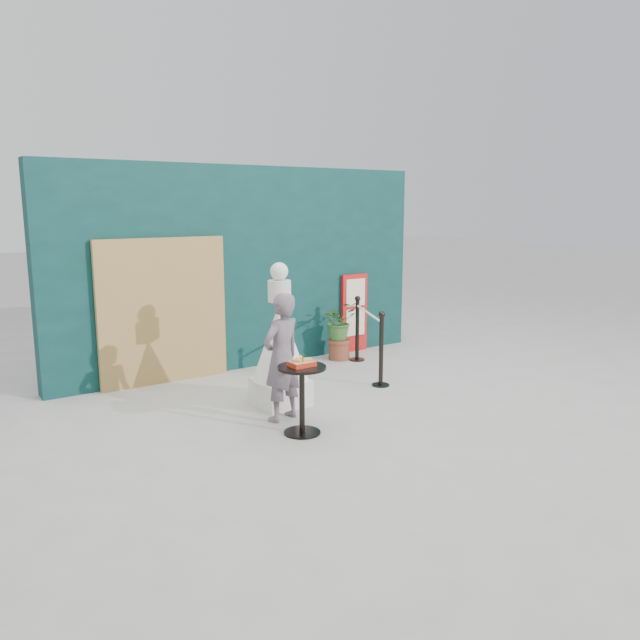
{
  "coord_description": "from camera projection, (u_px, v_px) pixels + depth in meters",
  "views": [
    {
      "loc": [
        -4.38,
        -5.18,
        2.44
      ],
      "look_at": [
        0.0,
        1.2,
        1.0
      ],
      "focal_mm": 35.0,
      "sensor_mm": 36.0,
      "label": 1
    }
  ],
  "objects": [
    {
      "name": "menu_board",
      "position": [
        354.0,
        313.0,
        10.42
      ],
      "size": [
        0.5,
        0.07,
        1.3
      ],
      "color": "red",
      "rests_on": "ground"
    },
    {
      "name": "food_basket",
      "position": [
        302.0,
        363.0,
        6.61
      ],
      "size": [
        0.26,
        0.19,
        0.11
      ],
      "color": "red",
      "rests_on": "cafe_table"
    },
    {
      "name": "cafe_table",
      "position": [
        302.0,
        389.0,
        6.66
      ],
      "size": [
        0.52,
        0.52,
        0.75
      ],
      "color": "black",
      "rests_on": "ground"
    },
    {
      "name": "bamboo_fence",
      "position": [
        164.0,
        311.0,
        8.51
      ],
      "size": [
        1.8,
        0.08,
        2.0
      ],
      "primitive_type": "cube",
      "color": "tan",
      "rests_on": "ground"
    },
    {
      "name": "woman",
      "position": [
        282.0,
        357.0,
        7.05
      ],
      "size": [
        0.61,
        0.48,
        1.47
      ],
      "primitive_type": "imported",
      "rotation": [
        0.0,
        0.0,
        3.41
      ],
      "color": "slate",
      "rests_on": "ground"
    },
    {
      "name": "stanchion_barrier",
      "position": [
        368.0,
        339.0,
        9.12
      ],
      "size": [
        0.84,
        1.54,
        1.03
      ],
      "color": "black",
      "rests_on": "ground"
    },
    {
      "name": "back_wall",
      "position": [
        247.0,
        268.0,
        9.37
      ],
      "size": [
        6.0,
        0.3,
        3.0
      ],
      "primitive_type": "cube",
      "color": "#0A2D2A",
      "rests_on": "ground"
    },
    {
      "name": "ground",
      "position": [
        380.0,
        422.0,
        7.09
      ],
      "size": [
        60.0,
        60.0,
        0.0
      ],
      "primitive_type": "plane",
      "color": "#ADAAA5",
      "rests_on": "ground"
    },
    {
      "name": "planter",
      "position": [
        339.0,
        326.0,
        9.87
      ],
      "size": [
        0.55,
        0.47,
        0.93
      ],
      "color": "brown",
      "rests_on": "ground"
    },
    {
      "name": "statue",
      "position": [
        280.0,
        348.0,
        7.59
      ],
      "size": [
        0.69,
        0.69,
        1.76
      ],
      "color": "silver",
      "rests_on": "ground"
    }
  ]
}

